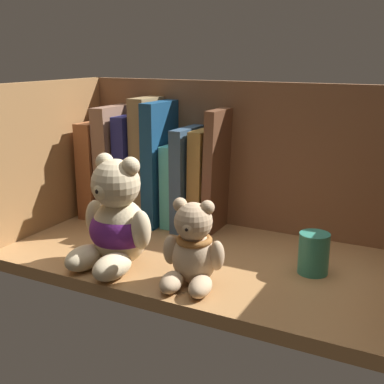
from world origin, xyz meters
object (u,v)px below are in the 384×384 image
book_8 (218,171)px  pillar_candle (314,253)px  book_4 (164,162)px  teddy_bear_smaller (193,249)px  book_0 (106,166)px  book_7 (205,179)px  book_3 (149,159)px  book_6 (191,177)px  book_5 (178,184)px  book_1 (121,161)px  teddy_bear_larger (117,223)px  book_2 (135,166)px

book_8 → pillar_candle: (20.35, -10.94, -7.88)cm
book_8 → book_4: bearing=180.0°
book_8 → teddy_bear_smaller: size_ratio=1.79×
book_0 → book_7: bearing=0.0°
book_4 → book_7: size_ratio=1.25×
book_3 → book_4: bearing=0.0°
book_4 → book_3: bearing=180.0°
book_3 → book_0: bearing=180.0°
book_6 → teddy_bear_smaller: bearing=-62.2°
book_7 → teddy_bear_smaller: (8.97, -22.39, -3.90)cm
book_4 → book_5: bearing=0.0°
book_3 → book_4: size_ratio=1.02×
book_1 → pillar_candle: book_1 is taller
teddy_bear_larger → book_7: bearing=78.6°
book_2 → book_8: book_8 is taller
book_5 → book_1: bearing=180.0°
book_3 → book_1: bearing=180.0°
book_4 → pillar_candle: size_ratio=3.72×
book_7 → book_4: bearing=180.0°
book_0 → book_1: 3.99cm
book_0 → book_5: bearing=0.0°
book_0 → book_5: (16.50, 0.00, -1.64)cm
book_1 → pillar_candle: size_ratio=3.52×
book_6 → pillar_candle: (25.71, -10.94, -6.18)cm
book_2 → book_6: bearing=0.0°
book_6 → book_7: book_6 is taller
pillar_candle → book_0: bearing=166.3°
book_4 → teddy_bear_smaller: book_4 is taller
book_1 → book_8: book_8 is taller
book_1 → teddy_bear_smaller: book_1 is taller
book_0 → teddy_bear_larger: (17.81, -21.43, -2.60)cm
teddy_bear_larger → pillar_candle: teddy_bear_larger is taller
book_2 → book_4: (6.63, 0.00, 1.41)cm
book_1 → book_7: size_ratio=1.18×
book_2 → teddy_bear_smaller: size_ratio=1.63×
book_6 → book_7: (2.81, 0.00, -0.12)cm
book_1 → book_4: 9.90cm
book_3 → pillar_candle: size_ratio=3.81×
book_5 → teddy_bear_larger: size_ratio=0.90×
teddy_bear_smaller → pillar_candle: bearing=39.4°
book_2 → book_5: 9.85cm
teddy_bear_larger → teddy_bear_smaller: 13.39cm
book_6 → pillar_candle: book_6 is taller
book_8 → book_5: bearing=180.0°
book_1 → book_7: book_1 is taller
book_5 → book_7: book_7 is taller
book_4 → pillar_candle: (31.44, -10.94, -8.34)cm
book_1 → book_5: bearing=0.0°
book_0 → book_7: size_ratio=1.01×
book_1 → book_8: (20.98, 0.00, 0.16)cm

